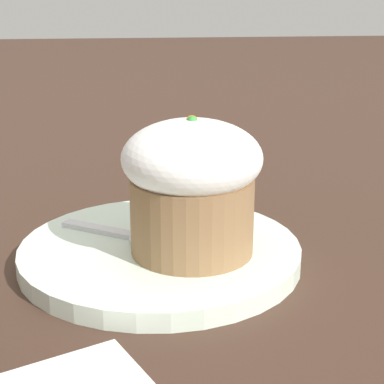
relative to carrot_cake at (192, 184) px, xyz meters
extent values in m
plane|color=#3D281E|center=(0.02, 0.02, -0.07)|extent=(4.00, 4.00, 0.00)
cylinder|color=silver|center=(0.02, 0.02, -0.06)|extent=(0.21, 0.21, 0.01)
cylinder|color=olive|center=(0.00, 0.00, -0.02)|extent=(0.09, 0.09, 0.06)
ellipsoid|color=white|center=(0.00, 0.00, 0.02)|extent=(0.10, 0.10, 0.05)
cone|color=orange|center=(0.01, 0.00, 0.05)|extent=(0.02, 0.01, 0.01)
sphere|color=green|center=(0.00, 0.00, 0.05)|extent=(0.01, 0.01, 0.01)
cube|color=silver|center=(0.04, 0.06, -0.05)|extent=(0.05, 0.07, 0.00)
ellipsoid|color=silver|center=(0.01, 0.02, -0.05)|extent=(0.06, 0.06, 0.01)
camera|label=1|loc=(-0.43, 0.05, 0.14)|focal=60.00mm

